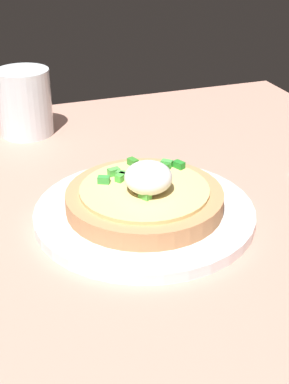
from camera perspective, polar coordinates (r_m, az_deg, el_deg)
dining_table at (r=63.60cm, az=-6.63°, el=-3.08°), size 91.65×73.07×3.16cm
plate at (r=60.53cm, az=0.00°, el=-2.19°), size 24.32×24.32×1.26cm
pizza at (r=59.40cm, az=0.04°, el=-0.42°), size 17.24×17.24×5.85cm
cup_near at (r=83.35cm, az=-12.35°, el=8.86°), size 7.85×7.85×9.70cm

